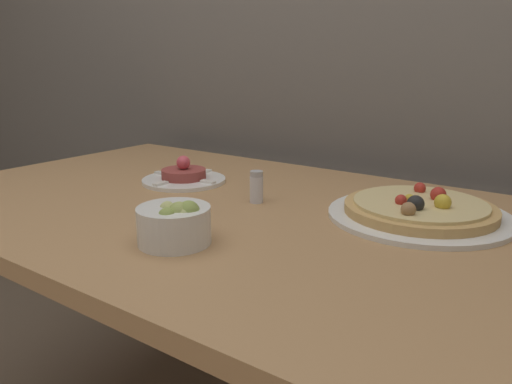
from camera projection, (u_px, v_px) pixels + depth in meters
name	position (u px, v px, depth m)	size (l,w,h in m)	color
dining_table	(229.00, 242.00, 1.12)	(1.49, 0.90, 0.76)	#AD7F51
pizza_plate	(420.00, 210.00, 1.00)	(0.36, 0.36, 0.06)	white
tartare_plate	(184.00, 177.00, 1.29)	(0.22, 0.22, 0.07)	white
small_bowl	(175.00, 223.00, 0.86)	(0.13, 0.13, 0.08)	white
salt_shaker	(256.00, 187.00, 1.11)	(0.03, 0.03, 0.07)	silver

